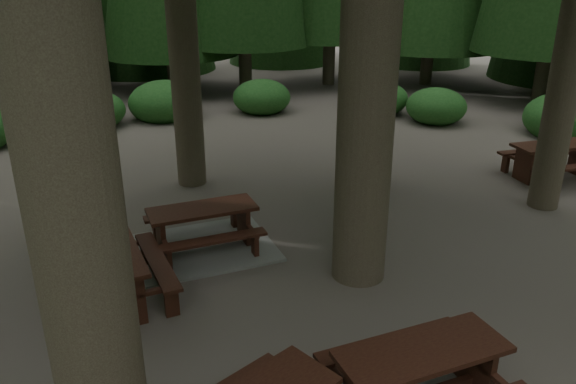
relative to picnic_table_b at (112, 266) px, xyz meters
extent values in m
plane|color=#514841|center=(2.97, -0.34, -0.56)|extent=(80.00, 80.00, 0.00)
cube|color=black|center=(3.41, -3.11, 0.23)|extent=(1.99, 1.04, 0.06)
cube|color=black|center=(3.31, -2.49, -0.09)|extent=(1.91, 0.57, 0.05)
cube|color=black|center=(4.16, -2.98, -0.18)|extent=(0.18, 0.59, 0.76)
cube|color=black|center=(4.16, -2.98, -0.12)|extent=(0.33, 1.52, 0.06)
cube|color=black|center=(0.00, 0.00, 0.25)|extent=(1.17, 2.08, 0.07)
cube|color=black|center=(-0.64, -0.14, -0.07)|extent=(0.69, 1.97, 0.05)
cube|color=black|center=(0.64, 0.14, -0.07)|extent=(0.69, 1.97, 0.05)
cube|color=black|center=(0.17, -0.77, -0.17)|extent=(0.60, 0.21, 0.78)
cube|color=black|center=(0.17, -0.77, -0.11)|extent=(1.56, 0.42, 0.07)
cube|color=black|center=(-0.17, 0.77, -0.17)|extent=(0.60, 0.21, 0.78)
cube|color=black|center=(-0.17, 0.77, -0.11)|extent=(1.56, 0.42, 0.07)
cube|color=black|center=(0.00, 0.00, -0.37)|extent=(0.44, 1.62, 0.09)
cube|color=gray|center=(1.44, 1.30, -0.54)|extent=(2.62, 2.29, 0.05)
cube|color=black|center=(1.44, 1.30, 0.20)|extent=(1.92, 1.00, 0.06)
cube|color=black|center=(1.34, 1.90, -0.11)|extent=(1.85, 0.55, 0.05)
cube|color=black|center=(1.53, 0.70, -0.11)|extent=(1.85, 0.55, 0.05)
cube|color=black|center=(0.71, 1.18, -0.20)|extent=(0.17, 0.57, 0.73)
cube|color=black|center=(0.71, 1.18, -0.14)|extent=(0.32, 1.47, 0.06)
cube|color=black|center=(2.16, 1.42, -0.20)|extent=(0.17, 0.57, 0.73)
cube|color=black|center=(2.16, 1.42, -0.14)|extent=(0.32, 1.47, 0.06)
cube|color=black|center=(1.44, 1.30, -0.38)|extent=(1.52, 0.33, 0.08)
cube|color=black|center=(9.67, 3.05, 0.23)|extent=(1.94, 0.83, 0.06)
cube|color=black|center=(9.64, 3.69, -0.09)|extent=(1.92, 0.36, 0.05)
cube|color=black|center=(9.70, 2.41, -0.09)|extent=(1.92, 0.36, 0.05)
cube|color=black|center=(8.90, 3.01, -0.18)|extent=(0.11, 0.59, 0.76)
cube|color=black|center=(8.90, 3.01, -0.12)|extent=(0.16, 1.54, 0.06)
cube|color=black|center=(9.67, 3.05, -0.37)|extent=(1.60, 0.16, 0.08)
ellipsoid|color=#1D541D|center=(12.41, 6.11, -0.16)|extent=(2.42, 2.42, 1.49)
ellipsoid|color=#1D541D|center=(9.40, 8.35, -0.16)|extent=(1.90, 1.90, 1.17)
ellipsoid|color=#1D541D|center=(8.11, 9.82, -0.16)|extent=(1.84, 1.84, 1.13)
ellipsoid|color=#1D541D|center=(4.27, 10.91, -0.16)|extent=(1.95, 1.95, 1.20)
ellipsoid|color=#1D541D|center=(1.03, 10.87, -0.16)|extent=(2.31, 2.31, 1.42)
ellipsoid|color=#1D541D|center=(-1.12, 10.22, -0.16)|extent=(1.93, 1.93, 1.19)
camera|label=1|loc=(0.88, -7.59, 4.07)|focal=35.00mm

